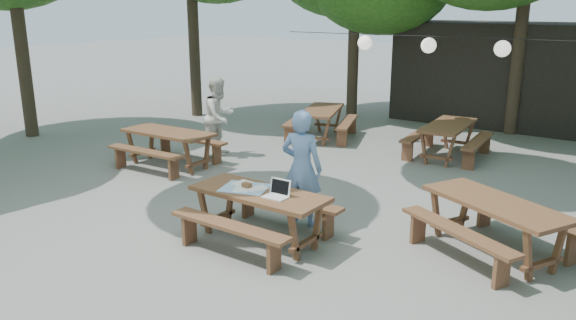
# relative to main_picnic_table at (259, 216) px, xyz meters

# --- Properties ---
(ground) EXTENTS (80.00, 80.00, 0.00)m
(ground) POSITION_rel_main_picnic_table_xyz_m (0.02, 0.33, -0.39)
(ground) COLOR slate
(ground) RESTS_ON ground
(pavilion) EXTENTS (6.00, 3.00, 2.80)m
(pavilion) POSITION_rel_main_picnic_table_xyz_m (0.52, 10.83, 1.01)
(pavilion) COLOR black
(pavilion) RESTS_ON ground
(main_picnic_table) EXTENTS (2.00, 1.58, 0.75)m
(main_picnic_table) POSITION_rel_main_picnic_table_xyz_m (0.00, 0.00, 0.00)
(main_picnic_table) COLOR brown
(main_picnic_table) RESTS_ON ground
(picnic_table_nw) EXTENTS (2.04, 1.68, 0.75)m
(picnic_table_nw) POSITION_rel_main_picnic_table_xyz_m (-3.97, 1.95, 0.00)
(picnic_table_nw) COLOR brown
(picnic_table_nw) RESTS_ON ground
(picnic_table_ne) EXTENTS (2.41, 2.26, 0.75)m
(picnic_table_ne) POSITION_rel_main_picnic_table_xyz_m (2.82, 1.52, 0.00)
(picnic_table_ne) COLOR brown
(picnic_table_ne) RESTS_ON ground
(picnic_table_far_w) EXTENTS (2.15, 2.34, 0.75)m
(picnic_table_far_w) POSITION_rel_main_picnic_table_xyz_m (-2.73, 5.96, 0.00)
(picnic_table_far_w) COLOR brown
(picnic_table_far_w) RESTS_ON ground
(picnic_table_far_e) EXTENTS (1.74, 2.06, 0.75)m
(picnic_table_far_e) POSITION_rel_main_picnic_table_xyz_m (0.52, 6.02, 0.00)
(picnic_table_far_e) COLOR brown
(picnic_table_far_e) RESTS_ON ground
(woman) EXTENTS (0.72, 0.54, 1.79)m
(woman) POSITION_rel_main_picnic_table_xyz_m (0.11, 0.90, 0.51)
(woman) COLOR #7196CE
(woman) RESTS_ON ground
(second_person) EXTENTS (0.68, 0.86, 1.76)m
(second_person) POSITION_rel_main_picnic_table_xyz_m (-3.71, 3.25, 0.49)
(second_person) COLOR silver
(second_person) RESTS_ON ground
(laptop) EXTENTS (0.34, 0.27, 0.24)m
(laptop) POSITION_rel_main_picnic_table_xyz_m (0.35, -0.02, 0.42)
(laptop) COLOR white
(laptop) RESTS_ON main_picnic_table
(tabletop_clutter) EXTENTS (0.79, 0.72, 0.08)m
(tabletop_clutter) POSITION_rel_main_picnic_table_xyz_m (-0.25, 0.01, 0.37)
(tabletop_clutter) COLOR #3C8ACE
(tabletop_clutter) RESTS_ON main_picnic_table
(paper_lanterns) EXTENTS (9.00, 0.34, 0.38)m
(paper_lanterns) POSITION_rel_main_picnic_table_xyz_m (-0.17, 6.33, 2.02)
(paper_lanterns) COLOR black
(paper_lanterns) RESTS_ON ground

